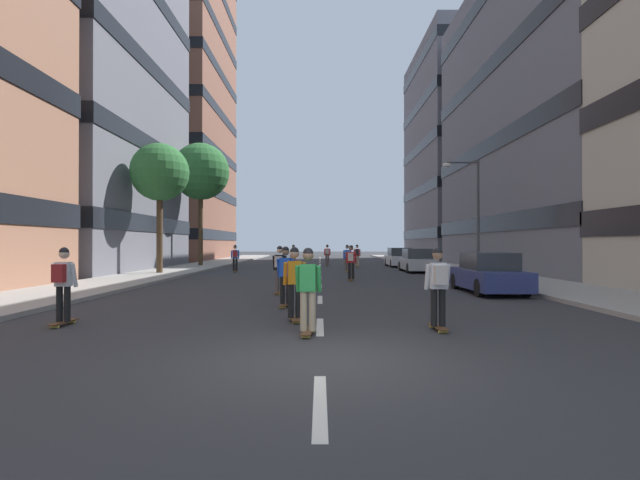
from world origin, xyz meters
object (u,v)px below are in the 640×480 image
(skater_10, at_px, (285,273))
(parked_car_far, at_px, (399,258))
(skater_0, at_px, (438,283))
(skater_11, at_px, (293,255))
(street_tree_near, at_px, (160,173))
(parked_car_near, at_px, (417,261))
(skater_5, at_px, (279,267))
(skater_9, at_px, (351,260))
(skater_6, at_px, (295,280))
(skater_4, at_px, (63,281))
(skater_1, at_px, (347,256))
(skater_8, at_px, (235,256))
(skater_2, at_px, (357,254))
(skater_7, at_px, (327,254))
(parked_car_mid, at_px, (488,274))
(skater_3, at_px, (308,287))
(street_tree_mid, at_px, (201,172))
(streetlamp_right, at_px, (472,204))

(skater_10, bearing_deg, parked_car_far, 72.71)
(skater_0, relative_size, skater_11, 1.00)
(street_tree_near, distance_m, skater_0, 21.88)
(parked_car_near, relative_size, street_tree_near, 0.57)
(skater_5, xyz_separation_m, skater_9, (3.05, 6.11, 0.00))
(street_tree_near, height_order, skater_6, street_tree_near)
(skater_4, bearing_deg, skater_1, 69.16)
(skater_8, relative_size, skater_10, 1.00)
(parked_car_far, height_order, skater_1, skater_1)
(parked_car_far, bearing_deg, skater_2, -165.90)
(skater_11, bearing_deg, skater_7, 58.41)
(parked_car_mid, xyz_separation_m, skater_8, (-11.89, 12.65, 0.32))
(skater_3, xyz_separation_m, skater_4, (-5.58, 1.08, 0.03))
(parked_car_far, relative_size, street_tree_mid, 0.45)
(parked_car_far, height_order, skater_7, skater_7)
(streetlamp_right, height_order, skater_1, streetlamp_right)
(skater_5, bearing_deg, skater_0, -60.66)
(skater_4, distance_m, skater_5, 7.87)
(skater_7, bearing_deg, streetlamp_right, -55.95)
(parked_car_far, bearing_deg, skater_1, -124.07)
(skater_3, xyz_separation_m, skater_10, (-0.77, 4.16, 0.00))
(parked_car_far, distance_m, skater_5, 21.66)
(skater_8, bearing_deg, parked_car_far, 30.67)
(parked_car_far, distance_m, skater_9, 14.88)
(skater_7, bearing_deg, skater_5, -95.52)
(parked_car_mid, xyz_separation_m, skater_6, (-6.96, -6.47, 0.29))
(skater_1, bearing_deg, skater_10, -99.40)
(skater_3, height_order, skater_8, same)
(parked_car_near, height_order, skater_3, skater_3)
(skater_0, bearing_deg, skater_4, 175.98)
(parked_car_mid, distance_m, skater_7, 21.99)
(parked_car_mid, relative_size, skater_1, 2.47)
(parked_car_far, xyz_separation_m, street_tree_near, (-15.86, -9.77, 5.34))
(skater_3, relative_size, skater_7, 1.00)
(street_tree_near, xyz_separation_m, skater_7, (10.12, 11.29, -5.02))
(skater_7, bearing_deg, parked_car_near, -55.50)
(streetlamp_right, bearing_deg, skater_6, -120.90)
(skater_8, bearing_deg, street_tree_mid, 120.58)
(skater_0, relative_size, skater_7, 1.00)
(skater_6, relative_size, skater_11, 1.00)
(skater_5, relative_size, skater_6, 1.00)
(skater_1, bearing_deg, skater_8, -177.68)
(streetlamp_right, relative_size, skater_3, 3.65)
(skater_3, bearing_deg, skater_10, 100.46)
(skater_2, relative_size, skater_3, 1.00)
(street_tree_mid, bearing_deg, skater_1, -29.66)
(parked_car_near, xyz_separation_m, skater_6, (-6.96, -19.33, 0.29))
(parked_car_near, relative_size, skater_7, 2.47)
(skater_2, bearing_deg, parked_car_near, -60.01)
(skater_9, bearing_deg, parked_car_mid, -49.52)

